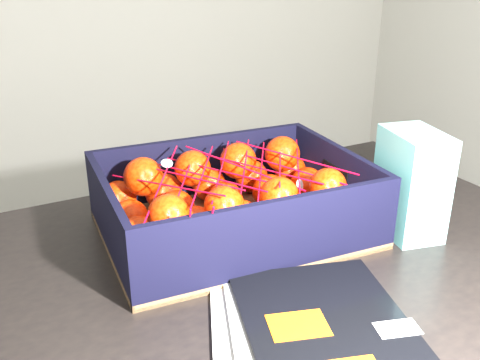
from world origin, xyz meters
name	(u,v)px	position (x,y,z in m)	size (l,w,h in m)	color
table	(243,326)	(0.07, -0.13, 0.65)	(1.25, 0.88, 0.75)	black
magazine_stack	(313,334)	(0.09, -0.31, 0.76)	(0.32, 0.33, 0.02)	beige
produce_crate	(233,211)	(0.11, 0.00, 0.79)	(0.44, 0.33, 0.13)	brown
clementine_heap	(232,200)	(0.11, 0.00, 0.81)	(0.42, 0.31, 0.12)	red
mesh_net	(231,174)	(0.11, -0.01, 0.86)	(0.37, 0.29, 0.09)	red
retail_carton	(411,183)	(0.39, -0.12, 0.84)	(0.08, 0.12, 0.18)	silver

